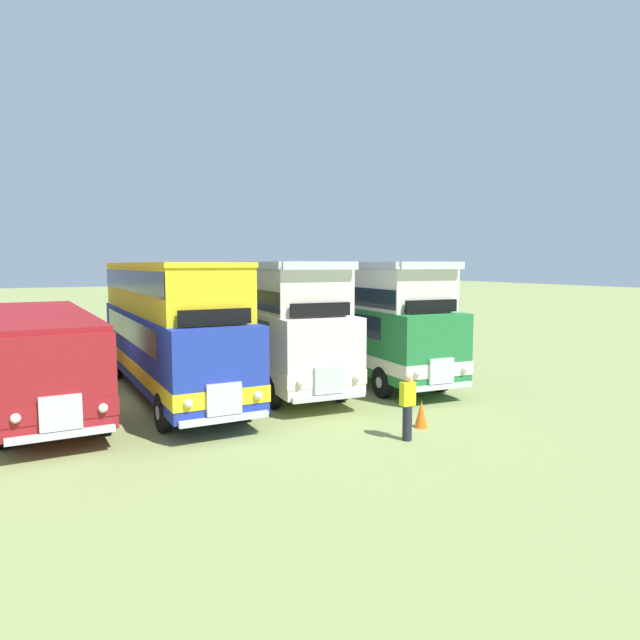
# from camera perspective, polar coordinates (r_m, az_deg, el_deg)

# --- Properties ---
(ground_plane) EXTENTS (200.00, 200.00, 0.00)m
(ground_plane) POSITION_cam_1_polar(r_m,az_deg,el_deg) (19.45, -20.32, -7.86)
(ground_plane) COLOR #8C9956
(bus_third_in_row) EXTENTS (3.00, 11.02, 2.99)m
(bus_third_in_row) POSITION_cam_1_polar(r_m,az_deg,el_deg) (19.33, -26.22, -2.88)
(bus_third_in_row) COLOR maroon
(bus_third_in_row) RESTS_ON ground
(bus_fourth_in_row) EXTENTS (2.79, 11.54, 4.49)m
(bus_fourth_in_row) POSITION_cam_1_polar(r_m,az_deg,el_deg) (19.60, -15.16, -0.25)
(bus_fourth_in_row) COLOR #1E339E
(bus_fourth_in_row) RESTS_ON ground
(bus_fifth_in_row) EXTENTS (3.10, 10.04, 4.52)m
(bus_fifth_in_row) POSITION_cam_1_polar(r_m,az_deg,el_deg) (20.76, -4.86, -0.09)
(bus_fifth_in_row) COLOR silver
(bus_fifth_in_row) RESTS_ON ground
(bus_sixth_in_row) EXTENTS (3.08, 10.53, 4.52)m
(bus_sixth_in_row) POSITION_cam_1_polar(r_m,az_deg,el_deg) (22.35, 4.30, 0.34)
(bus_sixth_in_row) COLOR #237538
(bus_sixth_in_row) RESTS_ON ground
(cone_near_end) EXTENTS (0.36, 0.36, 0.75)m
(cone_near_end) POSITION_cam_1_polar(r_m,az_deg,el_deg) (15.73, 10.24, -9.38)
(cone_near_end) COLOR orange
(cone_near_end) RESTS_ON ground
(marshal_person) EXTENTS (0.36, 0.24, 1.73)m
(marshal_person) POSITION_cam_1_polar(r_m,az_deg,el_deg) (14.44, 8.88, -8.62)
(marshal_person) COLOR #23232D
(marshal_person) RESTS_ON ground
(rope_fence_line) EXTENTS (25.04, 0.08, 1.05)m
(rope_fence_line) POSITION_cam_1_polar(r_m,az_deg,el_deg) (29.09, -22.63, -2.16)
(rope_fence_line) COLOR #8C704C
(rope_fence_line) RESTS_ON ground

